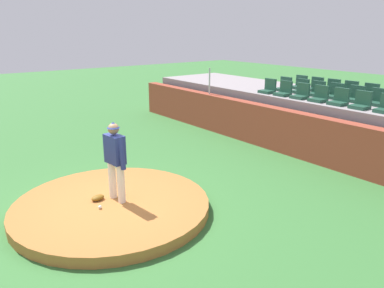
{
  "coord_description": "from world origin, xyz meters",
  "views": [
    {
      "loc": [
        6.97,
        -3.13,
        3.79
      ],
      "look_at": [
        0.0,
        2.18,
        1.12
      ],
      "focal_mm": 35.45,
      "sensor_mm": 36.0,
      "label": 1
    }
  ],
  "objects_px": {
    "stadium_chair_5": "(361,103)",
    "stadium_chair_17": "(349,91)",
    "fielding_glove": "(98,198)",
    "stadium_chair_4": "(339,100)",
    "pitcher": "(115,156)",
    "stadium_chair_3": "(319,96)",
    "stadium_chair_14": "(300,84)",
    "stadium_chair_10": "(335,94)",
    "stadium_chair_7": "(284,86)",
    "stadium_chair_15": "(315,87)",
    "stadium_chair_9": "(317,91)",
    "baseball": "(100,207)",
    "stadium_chair_18": "(369,94)",
    "stadium_chair_1": "(284,91)",
    "stadium_chair_2": "(301,94)",
    "stadium_chair_11": "(355,97)",
    "stadium_chair_16": "(332,89)",
    "stadium_chair_8": "(301,89)",
    "stadium_chair_0": "(268,89)",
    "stadium_chair_12": "(377,100)"
  },
  "relations": [
    {
      "from": "stadium_chair_4",
      "to": "stadium_chair_16",
      "type": "relative_size",
      "value": 1.0
    },
    {
      "from": "stadium_chair_5",
      "to": "stadium_chair_9",
      "type": "bearing_deg",
      "value": -22.05
    },
    {
      "from": "stadium_chair_9",
      "to": "stadium_chair_18",
      "type": "relative_size",
      "value": 1.0
    },
    {
      "from": "stadium_chair_11",
      "to": "stadium_chair_14",
      "type": "relative_size",
      "value": 1.0
    },
    {
      "from": "stadium_chair_5",
      "to": "stadium_chair_8",
      "type": "xyz_separation_m",
      "value": [
        -2.76,
        0.88,
        0.0
      ]
    },
    {
      "from": "stadium_chair_0",
      "to": "stadium_chair_17",
      "type": "relative_size",
      "value": 1.0
    },
    {
      "from": "stadium_chair_0",
      "to": "stadium_chair_7",
      "type": "distance_m",
      "value": 0.84
    },
    {
      "from": "stadium_chair_14",
      "to": "stadium_chair_10",
      "type": "bearing_deg",
      "value": 157.61
    },
    {
      "from": "pitcher",
      "to": "stadium_chair_1",
      "type": "relative_size",
      "value": 3.49
    },
    {
      "from": "stadium_chair_8",
      "to": "stadium_chair_9",
      "type": "height_order",
      "value": "same"
    },
    {
      "from": "stadium_chair_4",
      "to": "stadium_chair_12",
      "type": "height_order",
      "value": "same"
    },
    {
      "from": "fielding_glove",
      "to": "stadium_chair_15",
      "type": "height_order",
      "value": "stadium_chair_15"
    },
    {
      "from": "fielding_glove",
      "to": "stadium_chair_5",
      "type": "relative_size",
      "value": 0.6
    },
    {
      "from": "pitcher",
      "to": "stadium_chair_3",
      "type": "height_order",
      "value": "stadium_chair_3"
    },
    {
      "from": "stadium_chair_3",
      "to": "stadium_chair_14",
      "type": "distance_m",
      "value": 2.69
    },
    {
      "from": "stadium_chair_3",
      "to": "stadium_chair_7",
      "type": "height_order",
      "value": "same"
    },
    {
      "from": "stadium_chair_18",
      "to": "pitcher",
      "type": "bearing_deg",
      "value": 85.2
    },
    {
      "from": "fielding_glove",
      "to": "stadium_chair_16",
      "type": "height_order",
      "value": "stadium_chair_16"
    },
    {
      "from": "stadium_chair_4",
      "to": "stadium_chair_15",
      "type": "distance_m",
      "value": 2.68
    },
    {
      "from": "stadium_chair_17",
      "to": "stadium_chair_1",
      "type": "bearing_deg",
      "value": 51.72
    },
    {
      "from": "stadium_chair_1",
      "to": "stadium_chair_15",
      "type": "xyz_separation_m",
      "value": [
        0.03,
        1.74,
        0.0
      ]
    },
    {
      "from": "stadium_chair_11",
      "to": "stadium_chair_16",
      "type": "distance_m",
      "value": 1.61
    },
    {
      "from": "baseball",
      "to": "stadium_chair_5",
      "type": "height_order",
      "value": "stadium_chair_5"
    },
    {
      "from": "stadium_chair_1",
      "to": "stadium_chair_17",
      "type": "xyz_separation_m",
      "value": [
        1.38,
        1.75,
        0.0
      ]
    },
    {
      "from": "stadium_chair_16",
      "to": "baseball",
      "type": "bearing_deg",
      "value": 95.18
    },
    {
      "from": "stadium_chair_2",
      "to": "stadium_chair_17",
      "type": "relative_size",
      "value": 1.0
    },
    {
      "from": "stadium_chair_5",
      "to": "stadium_chair_7",
      "type": "bearing_deg",
      "value": -13.54
    },
    {
      "from": "stadium_chair_2",
      "to": "stadium_chair_15",
      "type": "distance_m",
      "value": 1.86
    },
    {
      "from": "fielding_glove",
      "to": "stadium_chair_4",
      "type": "bearing_deg",
      "value": 161.28
    },
    {
      "from": "stadium_chair_8",
      "to": "stadium_chair_15",
      "type": "height_order",
      "value": "same"
    },
    {
      "from": "stadium_chair_10",
      "to": "stadium_chair_14",
      "type": "relative_size",
      "value": 1.0
    },
    {
      "from": "stadium_chair_3",
      "to": "stadium_chair_9",
      "type": "height_order",
      "value": "same"
    },
    {
      "from": "stadium_chair_5",
      "to": "stadium_chair_17",
      "type": "relative_size",
      "value": 1.0
    },
    {
      "from": "pitcher",
      "to": "stadium_chair_11",
      "type": "distance_m",
      "value": 7.98
    },
    {
      "from": "stadium_chair_18",
      "to": "stadium_chair_1",
      "type": "bearing_deg",
      "value": 39.1
    },
    {
      "from": "stadium_chair_15",
      "to": "stadium_chair_17",
      "type": "distance_m",
      "value": 1.35
    },
    {
      "from": "stadium_chair_1",
      "to": "stadium_chair_16",
      "type": "distance_m",
      "value": 1.87
    },
    {
      "from": "stadium_chair_0",
      "to": "stadium_chair_16",
      "type": "relative_size",
      "value": 1.0
    },
    {
      "from": "stadium_chair_14",
      "to": "pitcher",
      "type": "bearing_deg",
      "value": 103.16
    },
    {
      "from": "stadium_chair_1",
      "to": "stadium_chair_10",
      "type": "xyz_separation_m",
      "value": [
        1.38,
        0.89,
        0.0
      ]
    },
    {
      "from": "stadium_chair_5",
      "to": "stadium_chair_15",
      "type": "xyz_separation_m",
      "value": [
        -2.76,
        1.73,
        0.0
      ]
    },
    {
      "from": "stadium_chair_7",
      "to": "stadium_chair_14",
      "type": "relative_size",
      "value": 1.0
    },
    {
      "from": "baseball",
      "to": "stadium_chair_11",
      "type": "bearing_deg",
      "value": 86.4
    },
    {
      "from": "fielding_glove",
      "to": "stadium_chair_16",
      "type": "xyz_separation_m",
      "value": [
        -0.42,
        9.14,
        1.48
      ]
    },
    {
      "from": "stadium_chair_7",
      "to": "stadium_chair_14",
      "type": "height_order",
      "value": "same"
    },
    {
      "from": "stadium_chair_3",
      "to": "stadium_chair_15",
      "type": "bearing_deg",
      "value": -51.44
    },
    {
      "from": "stadium_chair_3",
      "to": "stadium_chair_5",
      "type": "distance_m",
      "value": 1.4
    },
    {
      "from": "stadium_chair_3",
      "to": "stadium_chair_10",
      "type": "distance_m",
      "value": 0.87
    },
    {
      "from": "stadium_chair_1",
      "to": "stadium_chair_14",
      "type": "height_order",
      "value": "same"
    },
    {
      "from": "fielding_glove",
      "to": "stadium_chair_14",
      "type": "xyz_separation_m",
      "value": [
        -1.82,
        9.15,
        1.48
      ]
    }
  ]
}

